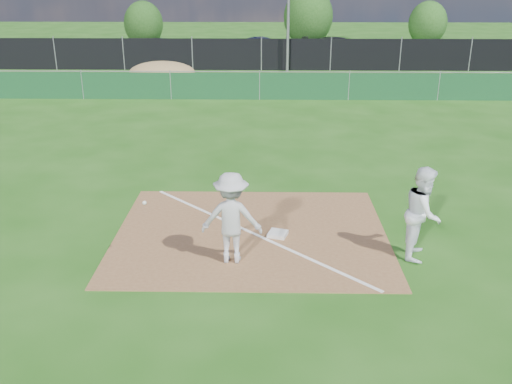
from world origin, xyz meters
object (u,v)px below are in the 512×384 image
at_px(play_at_first, 231,218).
at_px(tree_mid, 308,17).
at_px(car_left, 160,49).
at_px(first_base, 278,234).
at_px(car_right, 340,49).
at_px(tree_left, 144,24).
at_px(car_mid, 268,49).
at_px(tree_right, 428,23).
at_px(runner, 423,213).

bearing_deg(play_at_first, tree_mid, 83.71).
relative_size(play_at_first, car_left, 0.53).
height_order(first_base, car_right, car_right).
bearing_deg(tree_left, play_at_first, -75.74).
bearing_deg(car_left, tree_mid, -64.78).
relative_size(car_mid, tree_mid, 1.02).
height_order(first_base, tree_left, tree_left).
relative_size(first_base, play_at_first, 0.17).
relative_size(first_base, tree_right, 0.12).
height_order(car_left, tree_mid, tree_mid).
bearing_deg(car_left, car_mid, -99.21).
relative_size(car_mid, tree_right, 1.31).
height_order(first_base, tree_right, tree_right).
bearing_deg(tree_mid, play_at_first, -96.29).
bearing_deg(play_at_first, car_left, 102.93).
bearing_deg(tree_right, tree_left, -177.31).
relative_size(tree_left, tree_mid, 0.79).
height_order(tree_left, tree_mid, tree_mid).
height_order(first_base, runner, runner).
height_order(tree_mid, tree_right, tree_mid).
relative_size(first_base, car_mid, 0.09).
bearing_deg(tree_right, runner, -104.62).
bearing_deg(first_base, car_left, 105.46).
xyz_separation_m(tree_left, tree_mid, (12.14, 0.51, 0.47)).
relative_size(first_base, tree_mid, 0.09).
height_order(first_base, car_left, car_left).
height_order(car_left, car_mid, car_left).
bearing_deg(runner, first_base, 91.89).
relative_size(runner, car_left, 0.44).
distance_m(runner, car_mid, 26.77).
bearing_deg(tree_mid, car_mid, -113.89).
height_order(runner, tree_left, tree_left).
distance_m(play_at_first, tree_right, 36.43).
xyz_separation_m(car_mid, tree_left, (-9.15, 6.25, 1.00)).
distance_m(runner, car_left, 28.43).
bearing_deg(first_base, tree_right, 70.44).
bearing_deg(tree_right, car_mid, -148.77).
bearing_deg(tree_mid, first_base, -94.86).
bearing_deg(car_right, play_at_first, 176.65).
height_order(first_base, tree_mid, tree_mid).
bearing_deg(runner, car_mid, 24.86).
xyz_separation_m(first_base, tree_mid, (2.77, 32.50, 2.15)).
distance_m(car_right, tree_mid, 6.96).
xyz_separation_m(runner, tree_mid, (-0.12, 33.35, 1.25)).
xyz_separation_m(car_right, tree_right, (7.29, 7.08, 0.99)).
relative_size(car_mid, car_right, 0.88).
xyz_separation_m(runner, car_mid, (-3.12, 26.59, -0.23)).
bearing_deg(first_base, car_mid, 90.51).
relative_size(car_left, car_mid, 1.00).
xyz_separation_m(play_at_first, runner, (3.83, 0.32, 0.00)).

